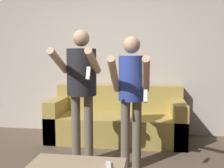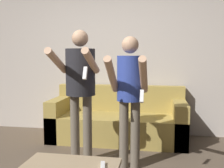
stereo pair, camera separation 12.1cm
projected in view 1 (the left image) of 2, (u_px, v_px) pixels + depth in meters
name	position (u px, v px, depth m)	size (l,w,h in m)	color
wall_back	(108.00, 55.00, 4.52)	(6.40, 0.06, 2.70)	beige
couch	(117.00, 122.00, 4.18)	(2.11, 0.82, 0.84)	#AD9347
person_standing_left	(81.00, 81.00, 3.11)	(0.47, 0.71, 1.64)	#6B6051
person_standing_right	(131.00, 89.00, 3.03)	(0.42, 0.71, 1.56)	#6B6051
remote_far	(109.00, 166.00, 2.19)	(0.06, 0.15, 0.02)	white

